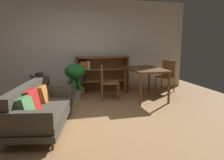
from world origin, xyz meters
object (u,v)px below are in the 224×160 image
Objects in this scene: media_console at (39,90)px; potted_floor_plant at (75,75)px; desk_speaker at (39,78)px; bookshelf at (99,74)px; fabric_couch at (38,108)px; open_laptop at (38,78)px; dining_chair_near at (107,80)px; dining_table at (146,72)px; dining_chair_far at (167,74)px.

potted_floor_plant is (0.91, -0.17, 0.38)m from media_console.
bookshelf is (1.61, 0.83, -0.10)m from desk_speaker.
media_console is at bearing 93.86° from fabric_couch.
fabric_couch reaches higher than open_laptop.
dining_chair_near is 0.86m from bookshelf.
dining_chair_near is (1.72, -0.52, -0.05)m from open_laptop.
media_console is at bearing 169.80° from dining_table.
potted_floor_plant reaches higher than dining_table.
open_laptop is 2.82m from dining_table.
desk_speaker is at bearing -170.35° from potted_floor_plant.
open_laptop is at bearing -168.78° from bookshelf.
dining_chair_near reaches higher than fabric_couch.
desk_speaker is at bearing -173.90° from dining_chair_far.
dining_chair_far is (3.52, 1.87, 0.17)m from fabric_couch.
open_laptop is 0.25× the size of bookshelf.
dining_table reaches higher than media_console.
dining_table is (1.80, -0.32, 0.08)m from potted_floor_plant.
potted_floor_plant reaches higher than open_laptop.
open_laptop is at bearing 98.48° from media_console.
fabric_couch is at bearing -137.30° from dining_chair_near.
desk_speaker is 2.67m from dining_table.
bookshelf is at bearing 11.22° from open_laptop.
fabric_couch is at bearing -153.13° from dining_table.
dining_table is at bearing -10.20° from media_console.
media_console is 0.50m from desk_speaker.
desk_speaker is (0.05, -0.32, 0.38)m from media_console.
open_laptop is 1.66× the size of desk_speaker.
media_console is 2.79m from dining_table.
open_laptop is at bearing 94.27° from fabric_couch.
desk_speaker is 0.25× the size of dining_chair_near.
media_console is 0.34m from open_laptop.
bookshelf is (-0.04, 0.86, 0.04)m from dining_chair_near.
dining_table reaches higher than open_laptop.
potted_floor_plant is at bearing 169.95° from dining_table.
dining_chair_far is (3.59, 0.38, -0.12)m from desk_speaker.
open_laptop is at bearing 166.38° from dining_table.
bookshelf is at bearing 42.29° from potted_floor_plant.
media_console is 3.19× the size of open_laptop.
media_console is at bearing 98.96° from desk_speaker.
bookshelf is (1.66, 0.51, 0.28)m from media_console.
desk_speaker is at bearing -81.04° from media_console.
dining_table is 0.83× the size of bookshelf.
bookshelf reaches higher than desk_speaker.
fabric_couch is 5.17× the size of open_laptop.
potted_floor_plant is at bearing -10.50° from media_console.
bookshelf is (1.68, 0.33, -0.02)m from open_laptop.
open_laptop is (-0.15, 1.98, 0.20)m from fabric_couch.
dining_chair_near is 0.58× the size of bookshelf.
media_console is at bearing -162.91° from bookshelf.
potted_floor_plant is at bearing -20.17° from open_laptop.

